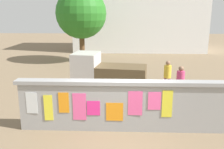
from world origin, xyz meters
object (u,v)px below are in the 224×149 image
object	(u,v)px
auto_rickshaw_truck	(105,72)
person_walking	(180,81)
motorcycle	(66,102)
bicycle_near	(163,103)
tree_roadside	(81,14)
person_bystander	(167,74)

from	to	relation	value
auto_rickshaw_truck	person_walking	bearing A→B (deg)	-27.50
motorcycle	person_walking	size ratio (longest dim) A/B	1.17
bicycle_near	tree_roadside	distance (m)	11.38
person_walking	tree_roadside	size ratio (longest dim) A/B	0.29
motorcycle	tree_roadside	size ratio (longest dim) A/B	0.34
bicycle_near	person_walking	size ratio (longest dim) A/B	1.05
person_walking	person_bystander	world-z (taller)	same
tree_roadside	bicycle_near	bearing A→B (deg)	-64.42
person_bystander	tree_roadside	world-z (taller)	tree_roadside
auto_rickshaw_truck	bicycle_near	world-z (taller)	auto_rickshaw_truck
bicycle_near	tree_roadside	world-z (taller)	tree_roadside
person_walking	person_bystander	distance (m)	1.19
person_walking	tree_roadside	distance (m)	10.67
motorcycle	person_walking	world-z (taller)	person_walking
person_walking	auto_rickshaw_truck	bearing A→B (deg)	152.50
auto_rickshaw_truck	tree_roadside	xyz separation A→B (m)	(-2.26, 6.96, 2.81)
bicycle_near	person_bystander	world-z (taller)	person_bystander
motorcycle	person_bystander	bearing A→B (deg)	30.66
bicycle_near	person_bystander	distance (m)	2.40
tree_roadside	person_bystander	bearing A→B (deg)	-55.30
auto_rickshaw_truck	motorcycle	world-z (taller)	auto_rickshaw_truck
motorcycle	bicycle_near	xyz separation A→B (m)	(3.76, 0.29, -0.10)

